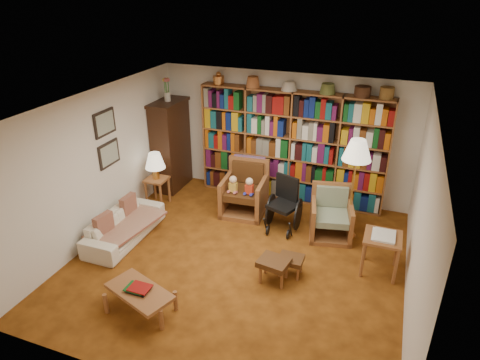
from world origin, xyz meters
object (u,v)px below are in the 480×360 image
at_px(armchair_leather, 246,191).
at_px(sofa, 124,226).
at_px(armchair_sage, 332,216).
at_px(footstool_b, 274,264).
at_px(coffee_table, 140,293).
at_px(wheelchair, 284,205).
at_px(side_table_papers, 382,242).
at_px(floor_lamp, 357,154).
at_px(footstool_a, 291,260).
at_px(side_table_lamp, 157,185).

bearing_deg(armchair_leather, sofa, -133.95).
relative_size(armchair_sage, footstool_b, 1.80).
distance_m(armchair_leather, coffee_table, 3.13).
bearing_deg(wheelchair, side_table_papers, -23.95).
height_order(armchair_sage, side_table_papers, armchair_sage).
bearing_deg(armchair_sage, footstool_b, -109.52).
bearing_deg(footstool_b, coffee_table, -139.99).
bearing_deg(coffee_table, armchair_sage, 54.29).
bearing_deg(armchair_leather, floor_lamp, -7.19).
relative_size(armchair_leather, side_table_papers, 1.53).
distance_m(armchair_leather, side_table_papers, 2.76).
bearing_deg(side_table_papers, armchair_sage, 136.55).
bearing_deg(footstool_a, side_table_lamp, 157.44).
xyz_separation_m(armchair_leather, side_table_papers, (2.54, -1.08, 0.12)).
distance_m(side_table_lamp, footstool_b, 3.18).
bearing_deg(footstool_a, side_table_papers, 24.19).
bearing_deg(wheelchair, footstool_b, -80.19).
xyz_separation_m(armchair_sage, footstool_b, (-0.57, -1.61, -0.03)).
relative_size(wheelchair, coffee_table, 0.91).
relative_size(floor_lamp, footstool_b, 3.67).
relative_size(footstool_a, coffee_table, 0.35).
xyz_separation_m(sofa, floor_lamp, (3.56, 1.42, 1.29)).
xyz_separation_m(sofa, armchair_sage, (3.28, 1.41, 0.09)).
bearing_deg(sofa, side_table_papers, -82.53).
bearing_deg(armchair_sage, sofa, -156.82).
xyz_separation_m(wheelchair, footstool_a, (0.47, -1.31, -0.18)).
bearing_deg(side_table_papers, footstool_a, -155.81).
height_order(armchair_leather, side_table_papers, armchair_leather).
relative_size(side_table_lamp, armchair_sage, 0.63).
xyz_separation_m(armchair_sage, coffee_table, (-2.05, -2.85, -0.02)).
bearing_deg(side_table_lamp, side_table_papers, -9.30).
bearing_deg(armchair_sage, armchair_leather, 171.23).
distance_m(side_table_papers, footstool_b, 1.65).
height_order(sofa, armchair_leather, armchair_leather).
relative_size(armchair_leather, armchair_sage, 1.15).
bearing_deg(wheelchair, coffee_table, -113.49).
height_order(sofa, footstool_b, sofa).
bearing_deg(floor_lamp, footstool_b, -117.75).
bearing_deg(armchair_leather, wheelchair, -21.00).
xyz_separation_m(sofa, wheelchair, (2.44, 1.34, 0.19)).
distance_m(armchair_sage, footstool_a, 1.43).
xyz_separation_m(floor_lamp, side_table_papers, (0.58, -0.83, -1.01)).
height_order(footstool_a, footstool_b, footstool_b).
relative_size(sofa, footstool_b, 3.39).
height_order(footstool_b, coffee_table, coffee_table).
distance_m(wheelchair, footstool_a, 1.40).
distance_m(wheelchair, side_table_papers, 1.87).
xyz_separation_m(footstool_a, footstool_b, (-0.20, -0.23, 0.05)).
height_order(wheelchair, side_table_papers, wheelchair).
height_order(floor_lamp, side_table_papers, floor_lamp).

